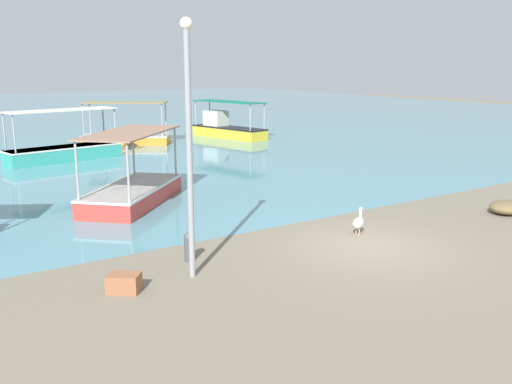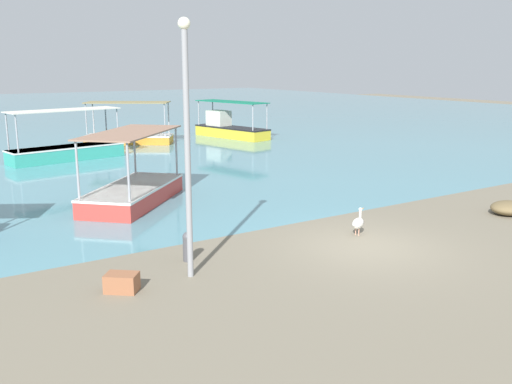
{
  "view_description": "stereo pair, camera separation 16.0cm",
  "coord_description": "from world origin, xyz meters",
  "px_view_note": "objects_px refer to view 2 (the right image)",
  "views": [
    {
      "loc": [
        -10.87,
        -10.82,
        4.94
      ],
      "look_at": [
        -1.06,
        3.95,
        0.94
      ],
      "focal_mm": 40.0,
      "sensor_mm": 36.0,
      "label": 1
    },
    {
      "loc": [
        -10.74,
        -10.91,
        4.94
      ],
      "look_at": [
        -1.06,
        3.95,
        0.94
      ],
      "focal_mm": 40.0,
      "sensor_mm": 36.0,
      "label": 2
    }
  ],
  "objects_px": {
    "lamp_post": "(187,137)",
    "net_pile": "(509,208)",
    "fishing_boat_center": "(133,190)",
    "fishing_boat_outer": "(229,128)",
    "fishing_boat_near_right": "(66,150)",
    "fishing_boat_far_right": "(129,136)",
    "pelican": "(358,223)",
    "cargo_crate": "(122,283)",
    "mooring_bollard": "(188,246)"
  },
  "relations": [
    {
      "from": "fishing_boat_center",
      "to": "pelican",
      "type": "bearing_deg",
      "value": -60.66
    },
    {
      "from": "fishing_boat_near_right",
      "to": "fishing_boat_far_right",
      "type": "distance_m",
      "value": 6.67
    },
    {
      "from": "fishing_boat_center",
      "to": "mooring_bollard",
      "type": "distance_m",
      "value": 6.71
    },
    {
      "from": "fishing_boat_outer",
      "to": "fishing_boat_far_right",
      "type": "bearing_deg",
      "value": 174.33
    },
    {
      "from": "fishing_boat_near_right",
      "to": "pelican",
      "type": "xyz_separation_m",
      "value": [
        3.51,
        -18.31,
        -0.17
      ]
    },
    {
      "from": "fishing_boat_near_right",
      "to": "fishing_boat_far_right",
      "type": "height_order",
      "value": "fishing_boat_near_right"
    },
    {
      "from": "fishing_boat_near_right",
      "to": "net_pile",
      "type": "distance_m",
      "value": 21.5
    },
    {
      "from": "lamp_post",
      "to": "fishing_boat_near_right",
      "type": "bearing_deg",
      "value": 83.47
    },
    {
      "from": "fishing_boat_near_right",
      "to": "fishing_boat_outer",
      "type": "distance_m",
      "value": 12.58
    },
    {
      "from": "lamp_post",
      "to": "net_pile",
      "type": "height_order",
      "value": "lamp_post"
    },
    {
      "from": "fishing_boat_center",
      "to": "fishing_boat_far_right",
      "type": "bearing_deg",
      "value": 69.73
    },
    {
      "from": "fishing_boat_far_right",
      "to": "mooring_bollard",
      "type": "height_order",
      "value": "fishing_boat_far_right"
    },
    {
      "from": "cargo_crate",
      "to": "lamp_post",
      "type": "bearing_deg",
      "value": -0.04
    },
    {
      "from": "pelican",
      "to": "mooring_bollard",
      "type": "xyz_separation_m",
      "value": [
        -5.22,
        0.69,
        0.03
      ]
    },
    {
      "from": "fishing_boat_near_right",
      "to": "net_pile",
      "type": "relative_size",
      "value": 4.61
    },
    {
      "from": "lamp_post",
      "to": "cargo_crate",
      "type": "height_order",
      "value": "lamp_post"
    },
    {
      "from": "fishing_boat_center",
      "to": "fishing_boat_far_right",
      "type": "xyz_separation_m",
      "value": [
        5.66,
        15.34,
        -0.02
      ]
    },
    {
      "from": "pelican",
      "to": "mooring_bollard",
      "type": "height_order",
      "value": "pelican"
    },
    {
      "from": "fishing_boat_outer",
      "to": "cargo_crate",
      "type": "distance_m",
      "value": 27.34
    },
    {
      "from": "fishing_boat_center",
      "to": "mooring_bollard",
      "type": "bearing_deg",
      "value": -99.54
    },
    {
      "from": "fishing_boat_center",
      "to": "fishing_boat_outer",
      "type": "height_order",
      "value": "fishing_boat_center"
    },
    {
      "from": "fishing_boat_near_right",
      "to": "cargo_crate",
      "type": "xyz_separation_m",
      "value": [
        -3.83,
        -18.62,
        -0.34
      ]
    },
    {
      "from": "pelican",
      "to": "net_pile",
      "type": "relative_size",
      "value": 0.6
    },
    {
      "from": "fishing_boat_center",
      "to": "lamp_post",
      "type": "height_order",
      "value": "lamp_post"
    },
    {
      "from": "net_pile",
      "to": "cargo_crate",
      "type": "height_order",
      "value": "net_pile"
    },
    {
      "from": "mooring_bollard",
      "to": "net_pile",
      "type": "xyz_separation_m",
      "value": [
        11.1,
        -1.72,
        -0.18
      ]
    },
    {
      "from": "fishing_boat_outer",
      "to": "pelican",
      "type": "height_order",
      "value": "fishing_boat_outer"
    },
    {
      "from": "cargo_crate",
      "to": "pelican",
      "type": "bearing_deg",
      "value": 2.46
    },
    {
      "from": "mooring_bollard",
      "to": "lamp_post",
      "type": "bearing_deg",
      "value": -113.06
    },
    {
      "from": "lamp_post",
      "to": "fishing_boat_outer",
      "type": "bearing_deg",
      "value": 57.53
    },
    {
      "from": "lamp_post",
      "to": "mooring_bollard",
      "type": "bearing_deg",
      "value": 66.94
    },
    {
      "from": "fishing_boat_center",
      "to": "fishing_boat_near_right",
      "type": "xyz_separation_m",
      "value": [
        0.59,
        11.0,
        0.03
      ]
    },
    {
      "from": "lamp_post",
      "to": "fishing_boat_far_right",
      "type": "bearing_deg",
      "value": 72.58
    },
    {
      "from": "mooring_bollard",
      "to": "cargo_crate",
      "type": "bearing_deg",
      "value": -154.66
    },
    {
      "from": "fishing_boat_center",
      "to": "fishing_boat_far_right",
      "type": "distance_m",
      "value": 16.35
    },
    {
      "from": "net_pile",
      "to": "lamp_post",
      "type": "bearing_deg",
      "value": 176.48
    },
    {
      "from": "mooring_bollard",
      "to": "cargo_crate",
      "type": "xyz_separation_m",
      "value": [
        -2.13,
        -1.01,
        -0.21
      ]
    },
    {
      "from": "net_pile",
      "to": "pelican",
      "type": "bearing_deg",
      "value": 170.11
    },
    {
      "from": "fishing_boat_outer",
      "to": "cargo_crate",
      "type": "height_order",
      "value": "fishing_boat_outer"
    },
    {
      "from": "fishing_boat_center",
      "to": "cargo_crate",
      "type": "height_order",
      "value": "fishing_boat_center"
    },
    {
      "from": "fishing_boat_outer",
      "to": "mooring_bollard",
      "type": "height_order",
      "value": "fishing_boat_outer"
    },
    {
      "from": "net_pile",
      "to": "cargo_crate",
      "type": "xyz_separation_m",
      "value": [
        -13.23,
        0.71,
        -0.02
      ]
    },
    {
      "from": "fishing_boat_center",
      "to": "fishing_boat_outer",
      "type": "relative_size",
      "value": 0.82
    },
    {
      "from": "fishing_boat_center",
      "to": "fishing_boat_outer",
      "type": "xyz_separation_m",
      "value": [
        12.63,
        14.65,
        0.14
      ]
    },
    {
      "from": "pelican",
      "to": "cargo_crate",
      "type": "xyz_separation_m",
      "value": [
        -7.34,
        -0.32,
        -0.17
      ]
    },
    {
      "from": "net_pile",
      "to": "fishing_boat_far_right",
      "type": "bearing_deg",
      "value": 100.35
    },
    {
      "from": "fishing_boat_center",
      "to": "net_pile",
      "type": "relative_size",
      "value": 3.81
    },
    {
      "from": "fishing_boat_center",
      "to": "lamp_post",
      "type": "bearing_deg",
      "value": -101.43
    },
    {
      "from": "mooring_bollard",
      "to": "net_pile",
      "type": "distance_m",
      "value": 11.23
    },
    {
      "from": "fishing_boat_near_right",
      "to": "mooring_bollard",
      "type": "xyz_separation_m",
      "value": [
        -1.7,
        -17.62,
        -0.13
      ]
    }
  ]
}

